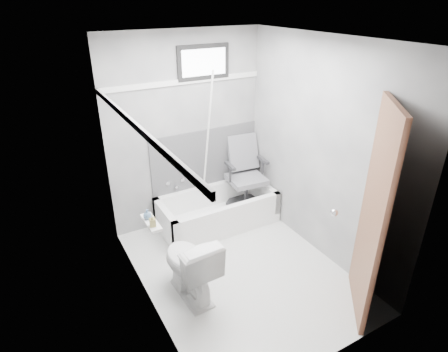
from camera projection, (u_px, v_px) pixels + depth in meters
floor at (240, 270)px, 4.12m from camera, size 2.60×2.60×0.00m
ceiling at (245, 39)px, 3.06m from camera, size 2.60×2.60×0.00m
wall_back at (186, 132)px, 4.61m from camera, size 2.00×0.02×2.40m
wall_front at (341, 241)px, 2.57m from camera, size 2.00×0.02×2.40m
wall_left at (141, 196)px, 3.15m from camera, size 0.02×2.60×2.40m
wall_right at (321, 152)px, 4.03m from camera, size 0.02×2.60×2.40m
bathtub at (218, 210)px, 4.85m from camera, size 1.50×0.70×0.42m
office_chair at (247, 174)px, 4.93m from camera, size 0.59×0.59×0.94m
toilet at (189, 265)px, 3.63m from camera, size 0.44×0.75×0.72m
door at (423, 225)px, 3.11m from camera, size 0.78×0.78×2.00m
window at (203, 62)px, 4.35m from camera, size 0.66×0.04×0.40m
backerboard at (205, 158)px, 4.89m from camera, size 1.50×0.02×0.78m
trim_back at (184, 82)px, 4.33m from camera, size 2.00×0.02×0.06m
trim_left at (135, 125)px, 2.88m from camera, size 0.02×2.60×0.06m
pole at (207, 147)px, 4.56m from camera, size 0.02×0.40×1.92m
shelf at (151, 222)px, 3.33m from camera, size 0.10×0.32×0.02m
soap_bottle_a at (152, 221)px, 3.23m from camera, size 0.06×0.06×0.11m
soap_bottle_b at (147, 214)px, 3.35m from camera, size 0.10×0.10×0.09m
faucet at (175, 184)px, 4.78m from camera, size 0.26×0.10×0.16m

